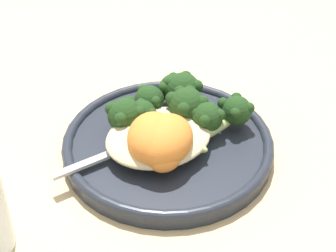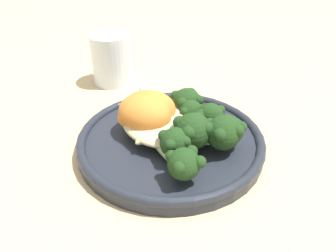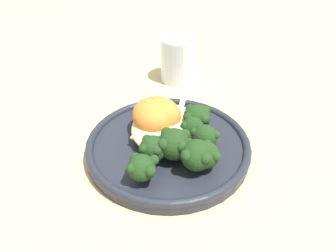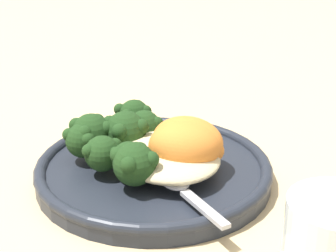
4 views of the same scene
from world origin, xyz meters
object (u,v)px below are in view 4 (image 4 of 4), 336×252
quinoa_mound (165,155)px  broccoli_stalk_3 (105,136)px  broccoli_stalk_1 (149,130)px  sweet_potato_chunk_1 (184,146)px  broccoli_stalk_4 (101,143)px  broccoli_stalk_5 (123,152)px  broccoli_stalk_6 (140,156)px  spoon (181,187)px  broccoli_stalk_2 (133,134)px  broccoli_stalk_0 (142,122)px  broccoli_stalk_7 (145,160)px  plate (154,170)px  sweet_potato_chunk_0 (187,141)px  sweet_potato_chunk_2 (198,150)px

quinoa_mound → broccoli_stalk_3: 0.07m
broccoli_stalk_1 → sweet_potato_chunk_1: size_ratio=1.12×
broccoli_stalk_4 → broccoli_stalk_5: 0.03m
broccoli_stalk_4 → broccoli_stalk_6: size_ratio=1.31×
broccoli_stalk_3 → spoon: size_ratio=1.02×
spoon → quinoa_mound: bearing=166.4°
broccoli_stalk_1 → broccoli_stalk_5: 0.06m
broccoli_stalk_2 → broccoli_stalk_3: (0.01, 0.03, -0.00)m
broccoli_stalk_0 → broccoli_stalk_7: (-0.09, 0.04, 0.00)m
plate → broccoli_stalk_4: bearing=48.6°
broccoli_stalk_0 → sweet_potato_chunk_1: 0.09m
sweet_potato_chunk_1 → spoon: size_ratio=0.70×
quinoa_mound → broccoli_stalk_2: 0.05m
broccoli_stalk_3 → broccoli_stalk_5: broccoli_stalk_3 is taller
broccoli_stalk_3 → spoon: 0.11m
broccoli_stalk_2 → sweet_potato_chunk_0: size_ratio=1.20×
broccoli_stalk_6 → broccoli_stalk_7: bearing=71.5°
broccoli_stalk_5 → broccoli_stalk_6: size_ratio=1.36×
sweet_potato_chunk_1 → sweet_potato_chunk_2: size_ratio=1.36×
sweet_potato_chunk_0 → sweet_potato_chunk_1: bearing=134.6°
plate → quinoa_mound: size_ratio=2.00×
sweet_potato_chunk_0 → broccoli_stalk_4: bearing=49.9°
plate → broccoli_stalk_7: size_ratio=2.03×
quinoa_mound → broccoli_stalk_0: broccoli_stalk_0 is taller
broccoli_stalk_5 → sweet_potato_chunk_0: (-0.03, -0.06, 0.01)m
quinoa_mound → broccoli_stalk_1: 0.05m
broccoli_stalk_2 → spoon: 0.10m
broccoli_stalk_0 → spoon: bearing=162.5°
broccoli_stalk_0 → broccoli_stalk_3: bearing=106.1°
sweet_potato_chunk_0 → broccoli_stalk_0: bearing=4.3°
quinoa_mound → broccoli_stalk_0: (0.08, -0.02, 0.00)m
plate → broccoli_stalk_7: broccoli_stalk_7 is taller
broccoli_stalk_3 → broccoli_stalk_7: size_ratio=0.87×
quinoa_mound → broccoli_stalk_5: (0.02, 0.04, 0.00)m
broccoli_stalk_0 → spoon: size_ratio=1.27×
quinoa_mound → sweet_potato_chunk_1: bearing=-136.0°
broccoli_stalk_0 → sweet_potato_chunk_2: 0.09m
broccoli_stalk_3 → broccoli_stalk_4: size_ratio=0.88×
quinoa_mound → broccoli_stalk_0: 0.08m
broccoli_stalk_0 → broccoli_stalk_4: 0.07m
broccoli_stalk_1 → broccoli_stalk_7: broccoli_stalk_7 is taller
plate → broccoli_stalk_6: broccoli_stalk_6 is taller
broccoli_stalk_2 → spoon: size_ratio=0.87×
plate → spoon: size_ratio=2.39×
broccoli_stalk_1 → broccoli_stalk_3: 0.05m
broccoli_stalk_1 → spoon: bearing=149.7°
quinoa_mound → sweet_potato_chunk_1: sweet_potato_chunk_1 is taller
sweet_potato_chunk_2 → spoon: (-0.04, 0.04, -0.01)m
broccoli_stalk_3 → broccoli_stalk_5: 0.04m
broccoli_stalk_4 → plate: bearing=165.4°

